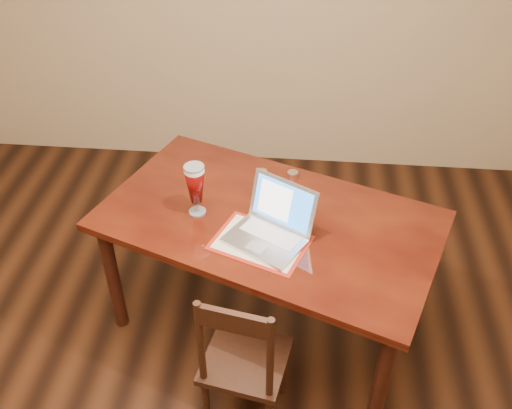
{
  "coord_description": "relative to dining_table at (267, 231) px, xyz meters",
  "views": [
    {
      "loc": [
        0.41,
        -1.49,
        2.66
      ],
      "look_at": [
        0.2,
        0.69,
        0.92
      ],
      "focal_mm": 40.0,
      "sensor_mm": 36.0,
      "label": 1
    }
  ],
  "objects": [
    {
      "name": "dining_chair",
      "position": [
        -0.06,
        -0.62,
        -0.28
      ],
      "size": [
        0.45,
        0.43,
        0.91
      ],
      "rotation": [
        0.0,
        0.0,
        -0.19
      ],
      "color": "black",
      "rests_on": "ground"
    },
    {
      "name": "room_shell",
      "position": [
        -0.25,
        -0.75,
        1.05
      ],
      "size": [
        4.51,
        5.01,
        2.71
      ],
      "color": "tan",
      "rests_on": "ground"
    },
    {
      "name": "dining_table",
      "position": [
        0.0,
        0.0,
        0.0
      ],
      "size": [
        1.93,
        1.5,
        1.09
      ],
      "rotation": [
        0.0,
        0.0,
        -0.37
      ],
      "color": "#531B0B",
      "rests_on": "ground"
    }
  ]
}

